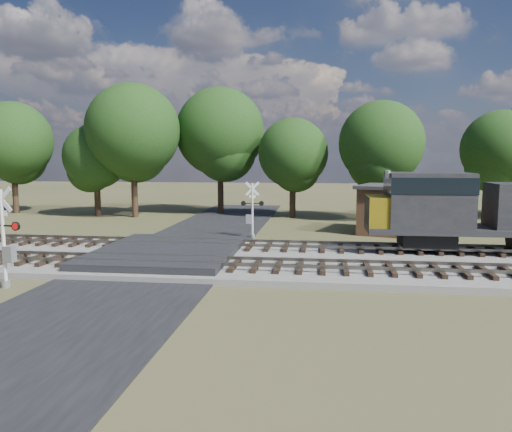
# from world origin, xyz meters

# --- Properties ---
(ground) EXTENTS (160.00, 160.00, 0.00)m
(ground) POSITION_xyz_m (0.00, 0.00, 0.00)
(ground) COLOR #424625
(ground) RESTS_ON ground
(ballast_bed) EXTENTS (140.00, 10.00, 0.30)m
(ballast_bed) POSITION_xyz_m (10.00, 0.50, 0.15)
(ballast_bed) COLOR gray
(ballast_bed) RESTS_ON ground
(road) EXTENTS (7.00, 60.00, 0.08)m
(road) POSITION_xyz_m (0.00, 0.00, 0.04)
(road) COLOR black
(road) RESTS_ON ground
(crossing_panel) EXTENTS (7.00, 9.00, 0.62)m
(crossing_panel) POSITION_xyz_m (0.00, 0.50, 0.32)
(crossing_panel) COLOR #262628
(crossing_panel) RESTS_ON ground
(track_near) EXTENTS (140.00, 2.60, 0.33)m
(track_near) POSITION_xyz_m (3.12, -2.00, 0.41)
(track_near) COLOR black
(track_near) RESTS_ON ballast_bed
(track_far) EXTENTS (140.00, 2.60, 0.33)m
(track_far) POSITION_xyz_m (3.12, 3.00, 0.41)
(track_far) COLOR black
(track_far) RESTS_ON ballast_bed
(crossing_signal_near) EXTENTS (1.66, 0.42, 4.15)m
(crossing_signal_near) POSITION_xyz_m (-4.76, -5.80, 1.72)
(crossing_signal_near) COLOR silver
(crossing_signal_near) RESTS_ON ground
(crossing_signal_far) EXTENTS (1.51, 0.35, 3.74)m
(crossing_signal_far) POSITION_xyz_m (3.36, 7.94, 1.56)
(crossing_signal_far) COLOR silver
(crossing_signal_far) RESTS_ON ground
(equipment_shed) EXTENTS (6.29, 6.29, 3.39)m
(equipment_shed) POSITION_xyz_m (13.12, 11.39, 1.72)
(equipment_shed) COLOR #48311E
(equipment_shed) RESTS_ON ground
(treeline) EXTENTS (81.80, 12.03, 11.80)m
(treeline) POSITION_xyz_m (7.33, 20.36, 6.85)
(treeline) COLOR black
(treeline) RESTS_ON ground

